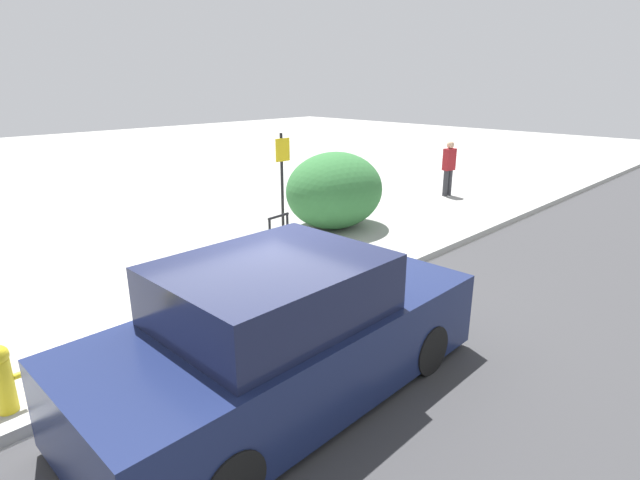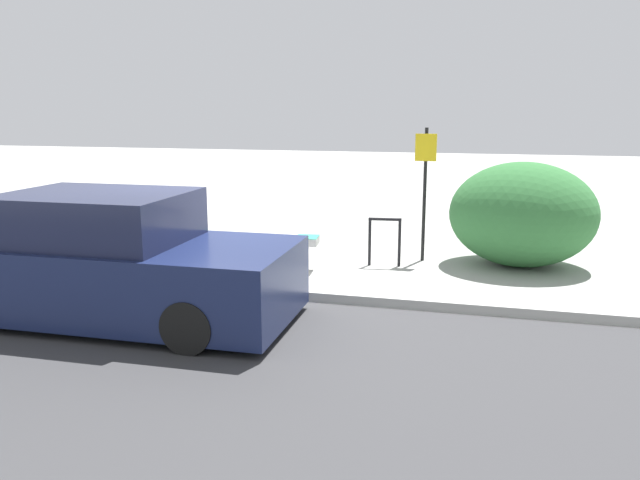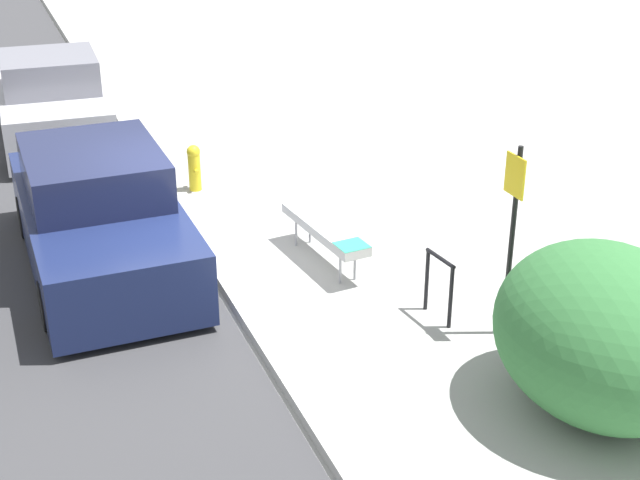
{
  "view_description": "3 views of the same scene",
  "coord_description": "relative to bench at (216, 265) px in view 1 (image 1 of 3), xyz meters",
  "views": [
    {
      "loc": [
        -3.9,
        -4.95,
        3.31
      ],
      "look_at": [
        1.52,
        0.41,
        0.86
      ],
      "focal_mm": 28.0,
      "sensor_mm": 36.0,
      "label": 1
    },
    {
      "loc": [
        3.66,
        -8.05,
        2.62
      ],
      "look_at": [
        1.42,
        0.58,
        0.73
      ],
      "focal_mm": 35.0,
      "sensor_mm": 36.0,
      "label": 2
    },
    {
      "loc": [
        10.35,
        -2.58,
        5.37
      ],
      "look_at": [
        1.07,
        1.06,
        0.76
      ],
      "focal_mm": 50.0,
      "sensor_mm": 36.0,
      "label": 3
    }
  ],
  "objects": [
    {
      "name": "bench",
      "position": [
        0.0,
        0.0,
        0.0
      ],
      "size": [
        1.89,
        0.58,
        0.57
      ],
      "rotation": [
        0.0,
        0.0,
        0.1
      ],
      "color": "#99999E",
      "rests_on": "ground_plane"
    },
    {
      "name": "pedestrian",
      "position": [
        8.97,
        1.2,
        0.37
      ],
      "size": [
        0.4,
        0.27,
        1.62
      ],
      "rotation": [
        0.0,
        0.0,
        6.08
      ],
      "color": "#333338",
      "rests_on": "ground_plane"
    },
    {
      "name": "parked_car_near",
      "position": [
        -1.02,
        -2.81,
        0.22
      ],
      "size": [
        4.59,
        1.97,
        1.6
      ],
      "rotation": [
        0.0,
        0.0,
        0.01
      ],
      "color": "black",
      "rests_on": "ground_plane"
    },
    {
      "name": "shrub_hedge",
      "position": [
        4.14,
        1.29,
        0.39
      ],
      "size": [
        2.41,
        2.04,
        1.76
      ],
      "color": "#337038",
      "rests_on": "ground_plane"
    },
    {
      "name": "ground_plane",
      "position": [
        -0.22,
        -1.46,
        -0.49
      ],
      "size": [
        60.0,
        60.0,
        0.0
      ],
      "primitive_type": "plane",
      "color": "#9E9E99"
    },
    {
      "name": "curb",
      "position": [
        -0.22,
        -1.46,
        -0.43
      ],
      "size": [
        60.0,
        0.2,
        0.13
      ],
      "color": "#A8A8A3",
      "rests_on": "ground_plane"
    },
    {
      "name": "sign_post",
      "position": [
        2.51,
        1.24,
        0.89
      ],
      "size": [
        0.36,
        0.08,
        2.3
      ],
      "color": "black",
      "rests_on": "ground_plane"
    },
    {
      "name": "bike_rack",
      "position": [
        1.92,
        0.7,
        0.01
      ],
      "size": [
        0.55,
        0.11,
        0.83
      ],
      "rotation": [
        0.0,
        0.0,
        0.11
      ],
      "color": "black",
      "rests_on": "ground_plane"
    },
    {
      "name": "fire_hydrant",
      "position": [
        -3.27,
        -0.98,
        -0.08
      ],
      "size": [
        0.36,
        0.22,
        0.77
      ],
      "color": "gold",
      "rests_on": "ground_plane"
    }
  ]
}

